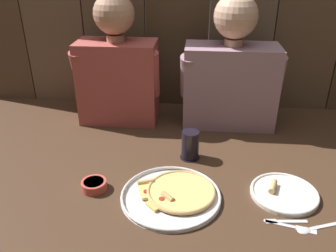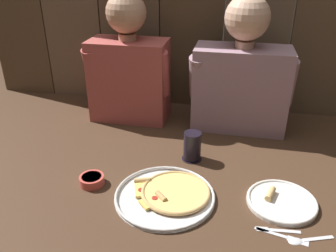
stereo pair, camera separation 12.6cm
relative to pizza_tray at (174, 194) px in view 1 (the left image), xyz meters
name	(u,v)px [view 1 (the left image)]	position (x,y,z in m)	size (l,w,h in m)	color
ground_plane	(163,183)	(-0.05, 0.07, -0.01)	(3.20, 3.20, 0.00)	#422B1C
pizza_tray	(174,194)	(0.00, 0.00, 0.00)	(0.34, 0.34, 0.03)	silver
dinner_plate	(284,193)	(0.37, 0.04, 0.00)	(0.23, 0.23, 0.03)	white
drinking_glass	(190,145)	(0.04, 0.25, 0.05)	(0.08, 0.08, 0.12)	black
dipping_bowl	(94,185)	(-0.28, 0.01, 0.01)	(0.09, 0.09, 0.03)	#CC4C42
table_fork	(284,221)	(0.35, -0.09, -0.01)	(0.13, 0.03, 0.01)	silver
table_knife	(290,226)	(0.36, -0.11, -0.01)	(0.15, 0.05, 0.01)	silver
table_spoon	(311,228)	(0.42, -0.12, -0.01)	(0.14, 0.07, 0.01)	silver
diner_left	(117,64)	(-0.31, 0.58, 0.27)	(0.40, 0.20, 0.60)	#AD4C47
diner_right	(231,68)	(0.21, 0.58, 0.26)	(0.45, 0.21, 0.60)	gray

